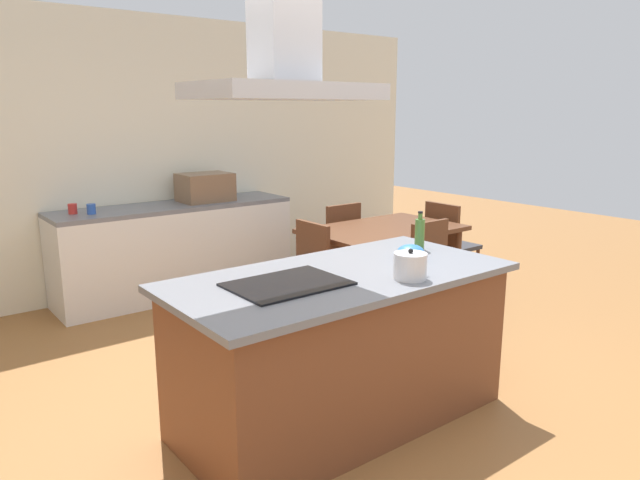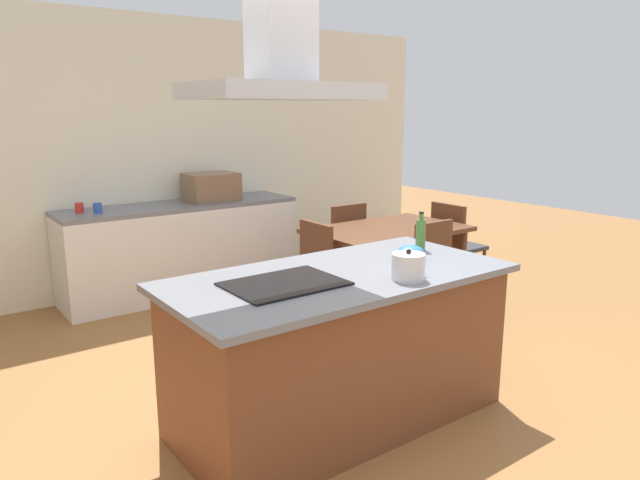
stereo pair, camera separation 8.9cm
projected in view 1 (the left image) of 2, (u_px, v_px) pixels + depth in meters
The scene contains 17 objects.
ground at pixel (220, 341), 4.66m from camera, with size 16.00×16.00×0.00m, color #936033.
wall_back at pixel (128, 157), 5.72m from camera, with size 7.20×0.10×2.70m, color silver.
kitchen_island at pixel (341, 347), 3.41m from camera, with size 1.99×0.97×0.90m.
cooktop at pixel (287, 284), 3.09m from camera, with size 0.60×0.44×0.01m, color black.
tea_kettle at pixel (410, 266), 3.19m from camera, with size 0.23×0.18×0.17m.
olive_oil_bottle at pixel (420, 233), 3.85m from camera, with size 0.06×0.06×0.25m.
mixing_bowl at pixel (411, 252), 3.61m from camera, with size 0.17×0.17×0.09m, color #2D6BB7.
back_counter at pixel (176, 249), 5.80m from camera, with size 2.32×0.62×0.90m.
countertop_microwave at pixel (205, 187), 5.88m from camera, with size 0.50×0.38×0.28m, color brown.
coffee_mug_red at pixel (73, 209), 5.18m from camera, with size 0.08×0.08×0.09m, color red.
coffee_mug_blue at pixel (91, 209), 5.17m from camera, with size 0.08×0.08×0.09m, color #2D56B2.
dining_table at pixel (383, 236), 5.37m from camera, with size 1.40×0.90×0.75m.
chair_facing_island at pixel (438, 268), 4.90m from camera, with size 0.42×0.42×0.89m.
chair_at_right_end at pixel (448, 240), 5.96m from camera, with size 0.42×0.42×0.89m.
chair_at_left_end at pixel (303, 269), 4.86m from camera, with size 0.42×0.42×0.89m.
chair_facing_back_wall at pixel (337, 241), 5.92m from camera, with size 0.42×0.42×0.89m.
range_hood at pixel (284, 46), 2.83m from camera, with size 0.90×0.55×0.78m.
Camera 1 is at (-2.06, -2.44, 1.81)m, focal length 32.95 mm.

